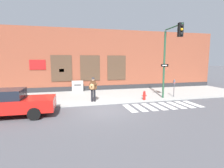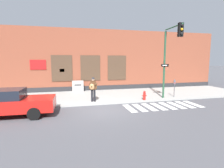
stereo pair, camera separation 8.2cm
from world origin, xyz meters
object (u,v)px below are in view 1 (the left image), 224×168
red_car (10,103)px  traffic_light (170,51)px  fire_hydrant (144,95)px  utility_box (77,86)px  busker (93,88)px  parking_meter (174,85)px

red_car → traffic_light: bearing=5.9°
fire_hydrant → utility_box: bearing=134.5°
busker → traffic_light: bearing=-9.3°
red_car → traffic_light: traffic_light is taller
busker → fire_hydrant: bearing=-5.3°
traffic_light → utility_box: traffic_light is taller
parking_meter → fire_hydrant: bearing=-169.9°
busker → traffic_light: 6.24m
utility_box → traffic_light: bearing=-39.9°
utility_box → busker: bearing=-78.9°
traffic_light → utility_box: 8.96m
traffic_light → parking_meter: size_ratio=3.75×
traffic_light → parking_meter: 3.17m
parking_meter → utility_box: 8.77m
traffic_light → parking_meter: (1.19, 1.07, -2.74)m
red_car → fire_hydrant: (8.73, 1.62, -0.32)m
busker → utility_box: size_ratio=1.68×
red_car → busker: (4.86, 1.98, 0.34)m
utility_box → fire_hydrant: bearing=-45.5°
traffic_light → parking_meter: bearing=42.0°
red_car → busker: bearing=22.2°
red_car → parking_meter: bearing=10.4°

